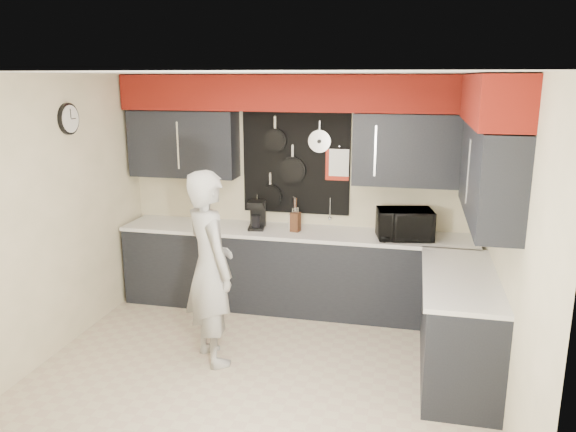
% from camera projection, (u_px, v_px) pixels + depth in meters
% --- Properties ---
extents(ground, '(4.00, 4.00, 0.00)m').
position_uv_depth(ground, '(261.00, 370.00, 5.05)').
color(ground, '#C2B697').
rests_on(ground, ground).
extents(back_wall_assembly, '(4.00, 0.36, 2.60)m').
position_uv_depth(back_wall_assembly, '(299.00, 130.00, 6.07)').
color(back_wall_assembly, beige).
rests_on(back_wall_assembly, ground).
extents(right_wall_assembly, '(0.36, 3.50, 2.60)m').
position_uv_depth(right_wall_assembly, '(493.00, 158.00, 4.43)').
color(right_wall_assembly, beige).
rests_on(right_wall_assembly, ground).
extents(left_wall_assembly, '(0.05, 3.50, 2.60)m').
position_uv_depth(left_wall_assembly, '(51.00, 215.00, 5.17)').
color(left_wall_assembly, beige).
rests_on(left_wall_assembly, ground).
extents(base_cabinets, '(3.95, 2.20, 0.92)m').
position_uv_depth(base_cabinets, '(334.00, 283.00, 5.90)').
color(base_cabinets, black).
rests_on(base_cabinets, ground).
extents(microwave, '(0.63, 0.48, 0.31)m').
position_uv_depth(microwave, '(404.00, 224.00, 5.85)').
color(microwave, black).
rests_on(microwave, base_cabinets).
extents(knife_block, '(0.11, 0.11, 0.21)m').
position_uv_depth(knife_block, '(295.00, 222.00, 6.13)').
color(knife_block, '#381F12').
rests_on(knife_block, base_cabinets).
extents(utensil_crock, '(0.13, 0.13, 0.16)m').
position_uv_depth(utensil_crock, '(294.00, 222.00, 6.24)').
color(utensil_crock, white).
rests_on(utensil_crock, base_cabinets).
extents(coffee_maker, '(0.21, 0.24, 0.32)m').
position_uv_depth(coffee_maker, '(257.00, 214.00, 6.23)').
color(coffee_maker, black).
rests_on(coffee_maker, base_cabinets).
extents(person, '(0.76, 0.77, 1.79)m').
position_uv_depth(person, '(210.00, 268.00, 5.05)').
color(person, '#A6A6A3').
rests_on(person, ground).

